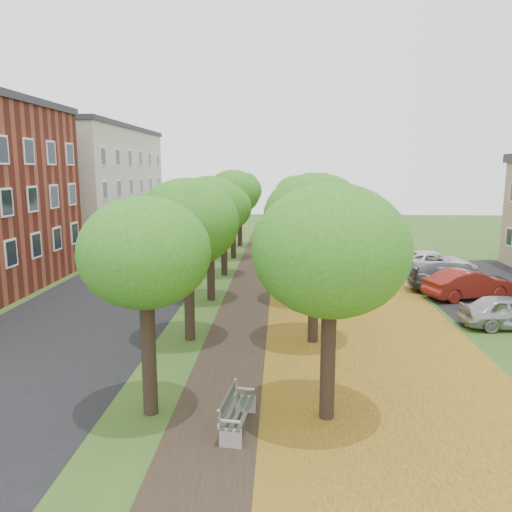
# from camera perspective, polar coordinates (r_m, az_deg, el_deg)

# --- Properties ---
(ground) EXTENTS (120.00, 120.00, 0.00)m
(ground) POSITION_cam_1_polar(r_m,az_deg,el_deg) (14.30, -2.91, -17.67)
(ground) COLOR #2D4C19
(ground) RESTS_ON ground
(street_asphalt) EXTENTS (8.00, 70.00, 0.01)m
(street_asphalt) POSITION_cam_1_polar(r_m,az_deg,el_deg) (29.72, -14.51, -3.21)
(street_asphalt) COLOR black
(street_asphalt) RESTS_ON ground
(footpath) EXTENTS (3.20, 70.00, 0.01)m
(footpath) POSITION_cam_1_polar(r_m,az_deg,el_deg) (28.41, 0.12, -3.49)
(footpath) COLOR black
(footpath) RESTS_ON ground
(leaf_verge) EXTENTS (7.50, 70.00, 0.01)m
(leaf_verge) POSITION_cam_1_polar(r_m,az_deg,el_deg) (28.62, 10.19, -3.55)
(leaf_verge) COLOR #AB771F
(leaf_verge) RESTS_ON ground
(parking_lot) EXTENTS (9.00, 16.00, 0.01)m
(parking_lot) POSITION_cam_1_polar(r_m,az_deg,el_deg) (31.78, 25.36, -3.02)
(parking_lot) COLOR black
(parking_lot) RESTS_ON ground
(tree_row_west) EXTENTS (3.66, 33.66, 5.98)m
(tree_row_west) POSITION_cam_1_polar(r_m,az_deg,el_deg) (27.91, -4.42, 5.36)
(tree_row_west) COLOR black
(tree_row_west) RESTS_ON ground
(tree_row_east) EXTENTS (3.66, 33.66, 5.98)m
(tree_row_east) POSITION_cam_1_polar(r_m,az_deg,el_deg) (27.71, 5.52, 5.31)
(tree_row_east) COLOR black
(tree_row_east) RESTS_ON ground
(building_cream) EXTENTS (10.30, 20.30, 10.40)m
(building_cream) POSITION_cam_1_polar(r_m,az_deg,el_deg) (49.16, -19.21, 7.80)
(building_cream) COLOR beige
(building_cream) RESTS_ON ground
(bench) EXTENTS (0.83, 2.03, 0.93)m
(bench) POSITION_cam_1_polar(r_m,az_deg,el_deg) (13.42, -2.30, -17.30)
(bench) COLOR #27312B
(bench) RESTS_ON ground
(car_silver) EXTENTS (4.18, 1.85, 1.40)m
(car_silver) POSITION_cam_1_polar(r_m,az_deg,el_deg) (23.59, 27.11, -5.69)
(car_silver) COLOR #A2A2A7
(car_silver) RESTS_ON ground
(car_red) EXTENTS (4.84, 2.99, 1.51)m
(car_red) POSITION_cam_1_polar(r_m,az_deg,el_deg) (27.91, 23.11, -2.97)
(car_red) COLOR maroon
(car_red) RESTS_ON ground
(car_grey) EXTENTS (5.48, 2.61, 1.54)m
(car_grey) POSITION_cam_1_polar(r_m,az_deg,el_deg) (29.13, 22.22, -2.36)
(car_grey) COLOR #2F2F33
(car_grey) RESTS_ON ground
(car_white) EXTENTS (5.47, 2.83, 1.47)m
(car_white) POSITION_cam_1_polar(r_m,az_deg,el_deg) (33.45, 19.63, -0.73)
(car_white) COLOR silver
(car_white) RESTS_ON ground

